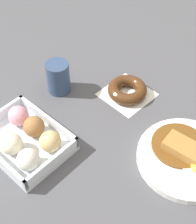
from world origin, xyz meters
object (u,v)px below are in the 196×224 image
Objects in this scene: donut_box at (27,139)px; chocolate_ring_donut at (127,90)px; curry_plate at (187,156)px; coffee_mug at (58,77)px.

donut_box reaches higher than chocolate_ring_donut.
donut_box is (0.31, 0.22, 0.01)m from curry_plate.
donut_box is 0.31m from chocolate_ring_donut.
chocolate_ring_donut is at bearing -102.10° from donut_box.
chocolate_ring_donut is 1.46× the size of coffee_mug.
chocolate_ring_donut is at bearing -143.82° from coffee_mug.
donut_box is 2.32× the size of coffee_mug.
curry_plate reaches higher than donut_box.
curry_plate is at bearing -174.84° from coffee_mug.
chocolate_ring_donut is (0.24, -0.08, 0.00)m from curry_plate.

